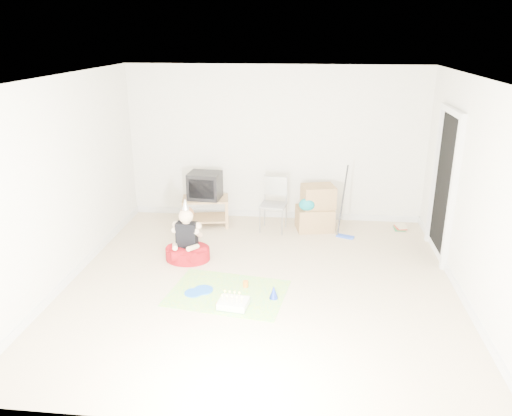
# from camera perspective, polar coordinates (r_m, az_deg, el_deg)

# --- Properties ---
(ground) EXTENTS (5.00, 5.00, 0.00)m
(ground) POSITION_cam_1_polar(r_m,az_deg,el_deg) (6.54, 0.50, -8.65)
(ground) COLOR beige
(ground) RESTS_ON ground
(doorway_recess) EXTENTS (0.02, 0.90, 2.05)m
(doorway_recess) POSITION_cam_1_polar(r_m,az_deg,el_deg) (7.49, 20.74, 2.23)
(doorway_recess) COLOR black
(doorway_recess) RESTS_ON ground
(tv_stand) EXTENTS (0.83, 0.60, 0.47)m
(tv_stand) POSITION_cam_1_polar(r_m,az_deg,el_deg) (8.40, -5.76, -0.12)
(tv_stand) COLOR #9E7647
(tv_stand) RESTS_ON ground
(crt_tv) EXTENTS (0.54, 0.46, 0.44)m
(crt_tv) POSITION_cam_1_polar(r_m,az_deg,el_deg) (8.27, -5.86, 2.58)
(crt_tv) COLOR black
(crt_tv) RESTS_ON tv_stand
(folding_chair) EXTENTS (0.45, 0.43, 0.90)m
(folding_chair) POSITION_cam_1_polar(r_m,az_deg,el_deg) (8.07, 1.99, 0.32)
(folding_chair) COLOR #97979D
(folding_chair) RESTS_ON ground
(cardboard_boxes) EXTENTS (0.67, 0.58, 0.74)m
(cardboard_boxes) POSITION_cam_1_polar(r_m,az_deg,el_deg) (8.20, 6.84, -0.09)
(cardboard_boxes) COLOR #A07B4D
(cardboard_boxes) RESTS_ON ground
(floor_mop) EXTENTS (0.29, 0.36, 1.11)m
(floor_mop) POSITION_cam_1_polar(r_m,az_deg,el_deg) (7.97, 10.26, -1.58)
(floor_mop) COLOR blue
(floor_mop) RESTS_ON ground
(book_pile) EXTENTS (0.20, 0.23, 0.07)m
(book_pile) POSITION_cam_1_polar(r_m,az_deg,el_deg) (8.58, 16.16, -2.12)
(book_pile) COLOR #25703E
(book_pile) RESTS_ON ground
(seated_woman) EXTENTS (0.67, 0.67, 0.92)m
(seated_woman) POSITION_cam_1_polar(r_m,az_deg,el_deg) (7.19, -7.85, -4.36)
(seated_woman) COLOR maroon
(seated_woman) RESTS_ON ground
(party_mat) EXTENTS (1.56, 1.23, 0.01)m
(party_mat) POSITION_cam_1_polar(r_m,az_deg,el_deg) (6.34, -3.28, -9.67)
(party_mat) COLOR #F23393
(party_mat) RESTS_ON ground
(birthday_cake) EXTENTS (0.37, 0.31, 0.16)m
(birthday_cake) POSITION_cam_1_polar(r_m,az_deg,el_deg) (6.02, -2.60, -10.89)
(birthday_cake) COLOR white
(birthday_cake) RESTS_ON party_mat
(blue_plate_near) EXTENTS (0.32, 0.32, 0.01)m
(blue_plate_near) POSITION_cam_1_polar(r_m,az_deg,el_deg) (6.41, -6.04, -9.28)
(blue_plate_near) COLOR blue
(blue_plate_near) RESTS_ON party_mat
(blue_plate_far) EXTENTS (0.28, 0.28, 0.01)m
(blue_plate_far) POSITION_cam_1_polar(r_m,az_deg,el_deg) (6.36, -7.16, -9.60)
(blue_plate_far) COLOR blue
(blue_plate_far) RESTS_ON party_mat
(orange_cup_near) EXTENTS (0.08, 0.08, 0.08)m
(orange_cup_near) POSITION_cam_1_polar(r_m,az_deg,el_deg) (6.44, -1.19, -8.68)
(orange_cup_near) COLOR orange
(orange_cup_near) RESTS_ON party_mat
(orange_cup_far) EXTENTS (0.09, 0.09, 0.08)m
(orange_cup_far) POSITION_cam_1_polar(r_m,az_deg,el_deg) (5.99, -4.29, -11.12)
(orange_cup_far) COLOR orange
(orange_cup_far) RESTS_ON party_mat
(blue_party_hat) EXTENTS (0.13, 0.13, 0.17)m
(blue_party_hat) POSITION_cam_1_polar(r_m,az_deg,el_deg) (6.17, 2.03, -9.58)
(blue_party_hat) COLOR #1B36C1
(blue_party_hat) RESTS_ON party_mat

